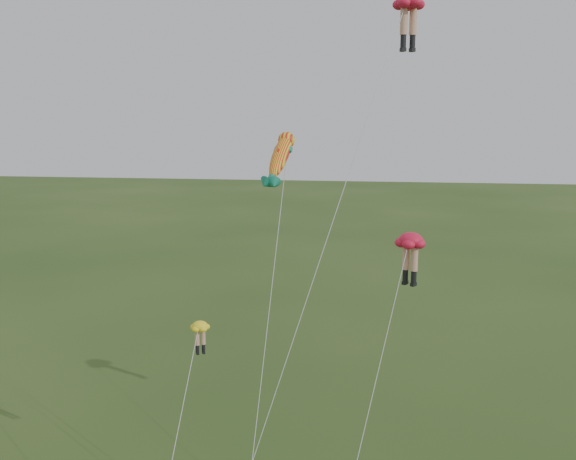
# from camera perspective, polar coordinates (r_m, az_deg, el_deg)

# --- Properties ---
(legs_kite_red_high) EXTENTS (8.47, 9.75, 23.84)m
(legs_kite_red_high) POSITION_cam_1_polar(r_m,az_deg,el_deg) (32.11, 10.50, 18.47)
(legs_kite_red_high) COLOR red
(legs_kite_red_high) RESTS_ON ground
(legs_kite_red_mid) EXTENTS (4.47, 11.05, 12.37)m
(legs_kite_red_mid) POSITION_cam_1_polar(r_m,az_deg,el_deg) (32.99, 10.78, -1.50)
(legs_kite_red_mid) COLOR red
(legs_kite_red_mid) RESTS_ON ground
(legs_kite_yellow) EXTENTS (1.26, 8.12, 8.89)m
(legs_kite_yellow) POSITION_cam_1_polar(r_m,az_deg,el_deg) (29.95, -8.04, -9.64)
(legs_kite_yellow) COLOR yellow
(legs_kite_yellow) RESTS_ON ground
(fish_kite) EXTENTS (1.47, 9.91, 17.68)m
(fish_kite) POSITION_cam_1_polar(r_m,az_deg,el_deg) (31.91, -0.65, 6.56)
(fish_kite) COLOR yellow
(fish_kite) RESTS_ON ground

